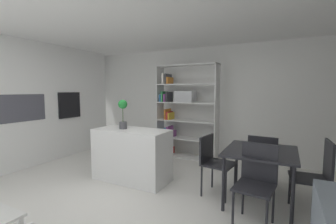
{
  "coord_description": "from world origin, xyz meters",
  "views": [
    {
      "loc": [
        2.07,
        -2.54,
        1.59
      ],
      "look_at": [
        0.2,
        1.09,
        1.2
      ],
      "focal_mm": 24.6,
      "sensor_mm": 36.0,
      "label": 1
    }
  ],
  "objects_px": {
    "dining_chair_island_side": "(213,159)",
    "dining_chair_near": "(257,177)",
    "built_in_oven": "(70,105)",
    "dining_table": "(260,156)",
    "potted_plant_on_island": "(123,112)",
    "dining_chair_far": "(263,157)",
    "dining_chair_window_side": "(319,172)",
    "kitchen_island": "(132,155)",
    "open_bookshelf": "(182,109)"
  },
  "relations": [
    {
      "from": "built_in_oven",
      "to": "potted_plant_on_island",
      "type": "xyz_separation_m",
      "value": [
        2.07,
        -0.59,
        -0.02
      ]
    },
    {
      "from": "dining_table",
      "to": "potted_plant_on_island",
      "type": "bearing_deg",
      "value": -176.46
    },
    {
      "from": "dining_chair_island_side",
      "to": "dining_chair_window_side",
      "type": "bearing_deg",
      "value": -82.92
    },
    {
      "from": "dining_chair_island_side",
      "to": "dining_chair_window_side",
      "type": "xyz_separation_m",
      "value": [
        1.35,
        -0.0,
        0.02
      ]
    },
    {
      "from": "open_bookshelf",
      "to": "potted_plant_on_island",
      "type": "bearing_deg",
      "value": -101.77
    },
    {
      "from": "kitchen_island",
      "to": "dining_table",
      "type": "bearing_deg",
      "value": 3.31
    },
    {
      "from": "kitchen_island",
      "to": "dining_table",
      "type": "distance_m",
      "value": 2.11
    },
    {
      "from": "kitchen_island",
      "to": "dining_table",
      "type": "relative_size",
      "value": 1.33
    },
    {
      "from": "dining_chair_near",
      "to": "built_in_oven",
      "type": "bearing_deg",
      "value": 174.0
    },
    {
      "from": "built_in_oven",
      "to": "dining_chair_far",
      "type": "height_order",
      "value": "built_in_oven"
    },
    {
      "from": "dining_chair_island_side",
      "to": "open_bookshelf",
      "type": "bearing_deg",
      "value": 44.9
    },
    {
      "from": "dining_chair_island_side",
      "to": "dining_chair_near",
      "type": "relative_size",
      "value": 0.94
    },
    {
      "from": "potted_plant_on_island",
      "to": "dining_chair_island_side",
      "type": "distance_m",
      "value": 1.73
    },
    {
      "from": "dining_chair_near",
      "to": "kitchen_island",
      "type": "bearing_deg",
      "value": 175.96
    },
    {
      "from": "dining_chair_far",
      "to": "dining_chair_window_side",
      "type": "xyz_separation_m",
      "value": [
        0.69,
        -0.52,
        0.04
      ]
    },
    {
      "from": "potted_plant_on_island",
      "to": "dining_chair_near",
      "type": "bearing_deg",
      "value": -9.42
    },
    {
      "from": "open_bookshelf",
      "to": "dining_chair_near",
      "type": "bearing_deg",
      "value": -48.0
    },
    {
      "from": "open_bookshelf",
      "to": "dining_chair_window_side",
      "type": "relative_size",
      "value": 2.24
    },
    {
      "from": "dining_chair_window_side",
      "to": "built_in_oven",
      "type": "bearing_deg",
      "value": -98.86
    },
    {
      "from": "built_in_oven",
      "to": "dining_chair_near",
      "type": "relative_size",
      "value": 0.64
    },
    {
      "from": "open_bookshelf",
      "to": "dining_table",
      "type": "relative_size",
      "value": 2.17
    },
    {
      "from": "dining_chair_far",
      "to": "open_bookshelf",
      "type": "bearing_deg",
      "value": -25.36
    },
    {
      "from": "dining_chair_island_side",
      "to": "dining_chair_near",
      "type": "height_order",
      "value": "dining_chair_near"
    },
    {
      "from": "dining_chair_near",
      "to": "open_bookshelf",
      "type": "bearing_deg",
      "value": 138.6
    },
    {
      "from": "dining_chair_far",
      "to": "dining_chair_island_side",
      "type": "bearing_deg",
      "value": 42.19
    },
    {
      "from": "dining_chair_far",
      "to": "dining_chair_window_side",
      "type": "bearing_deg",
      "value": 146.99
    },
    {
      "from": "potted_plant_on_island",
      "to": "dining_chair_window_side",
      "type": "relative_size",
      "value": 0.53
    },
    {
      "from": "kitchen_island",
      "to": "potted_plant_on_island",
      "type": "xyz_separation_m",
      "value": [
        -0.17,
        -0.02,
        0.76
      ]
    },
    {
      "from": "built_in_oven",
      "to": "potted_plant_on_island",
      "type": "relative_size",
      "value": 1.18
    },
    {
      "from": "open_bookshelf",
      "to": "dining_table",
      "type": "height_order",
      "value": "open_bookshelf"
    },
    {
      "from": "built_in_oven",
      "to": "dining_chair_window_side",
      "type": "xyz_separation_m",
      "value": [
        5.01,
        -0.45,
        -0.67
      ]
    },
    {
      "from": "potted_plant_on_island",
      "to": "dining_chair_far",
      "type": "bearing_deg",
      "value": 16.56
    },
    {
      "from": "potted_plant_on_island",
      "to": "dining_chair_island_side",
      "type": "height_order",
      "value": "potted_plant_on_island"
    },
    {
      "from": "built_in_oven",
      "to": "dining_table",
      "type": "bearing_deg",
      "value": -5.98
    },
    {
      "from": "dining_chair_far",
      "to": "dining_chair_near",
      "type": "xyz_separation_m",
      "value": [
        0.02,
        -1.05,
        0.03
      ]
    },
    {
      "from": "kitchen_island",
      "to": "dining_chair_window_side",
      "type": "height_order",
      "value": "dining_chair_window_side"
    },
    {
      "from": "dining_chair_far",
      "to": "dining_chair_island_side",
      "type": "distance_m",
      "value": 0.84
    },
    {
      "from": "kitchen_island",
      "to": "dining_chair_near",
      "type": "relative_size",
      "value": 1.4
    },
    {
      "from": "kitchen_island",
      "to": "potted_plant_on_island",
      "type": "distance_m",
      "value": 0.77
    },
    {
      "from": "dining_chair_far",
      "to": "dining_chair_window_side",
      "type": "height_order",
      "value": "dining_chair_window_side"
    },
    {
      "from": "open_bookshelf",
      "to": "dining_chair_near",
      "type": "xyz_separation_m",
      "value": [
        1.91,
        -2.12,
        -0.58
      ]
    },
    {
      "from": "dining_table",
      "to": "dining_chair_island_side",
      "type": "relative_size",
      "value": 1.12
    },
    {
      "from": "dining_chair_far",
      "to": "dining_chair_window_side",
      "type": "relative_size",
      "value": 0.9
    },
    {
      "from": "potted_plant_on_island",
      "to": "dining_chair_window_side",
      "type": "xyz_separation_m",
      "value": [
        2.94,
        0.15,
        -0.64
      ]
    },
    {
      "from": "built_in_oven",
      "to": "dining_table",
      "type": "relative_size",
      "value": 0.61
    },
    {
      "from": "kitchen_island",
      "to": "open_bookshelf",
      "type": "xyz_separation_m",
      "value": [
        0.2,
        1.72,
        0.69
      ]
    },
    {
      "from": "potted_plant_on_island",
      "to": "built_in_oven",
      "type": "bearing_deg",
      "value": 163.99
    },
    {
      "from": "open_bookshelf",
      "to": "dining_table",
      "type": "bearing_deg",
      "value": -40.2
    },
    {
      "from": "dining_chair_far",
      "to": "potted_plant_on_island",
      "type": "bearing_deg",
      "value": 20.77
    },
    {
      "from": "built_in_oven",
      "to": "dining_chair_far",
      "type": "xyz_separation_m",
      "value": [
        4.32,
        0.08,
        -0.7
      ]
    }
  ]
}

